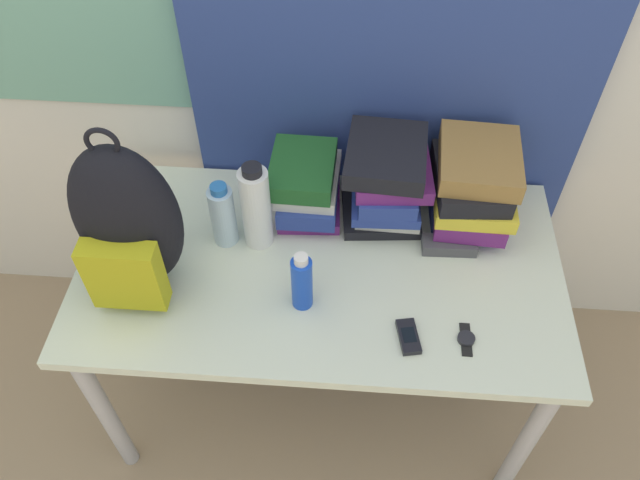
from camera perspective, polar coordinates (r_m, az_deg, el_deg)
curtain_blue at (r=1.65m, az=7.16°, el=20.32°), size 1.12×0.04×2.50m
desk at (r=1.77m, az=-0.00°, el=-3.89°), size 1.32×0.72×0.71m
backpack at (r=1.58m, az=-17.18°, el=1.40°), size 0.26×0.22×0.50m
book_stack_left at (r=1.78m, az=-1.19°, el=5.02°), size 0.20×0.25×0.18m
book_stack_center at (r=1.75m, az=6.09°, el=5.50°), size 0.25×0.29×0.25m
book_stack_right at (r=1.78m, az=13.75°, el=4.78°), size 0.23×0.28×0.25m
water_bottle at (r=1.71m, az=-8.87°, el=2.26°), size 0.07×0.07×0.21m
sports_bottle at (r=1.67m, az=-5.88°, el=3.00°), size 0.08×0.08×0.28m
sunscreen_bottle at (r=1.56m, az=-1.67°, el=-3.87°), size 0.05×0.05×0.19m
cell_phone at (r=1.58m, az=8.09°, el=-8.74°), size 0.06×0.10×0.02m
sunglasses_case at (r=1.76m, az=11.73°, el=-0.49°), size 0.15×0.06×0.04m
wristwatch at (r=1.60m, az=13.21°, el=-8.80°), size 0.04×0.10×0.01m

